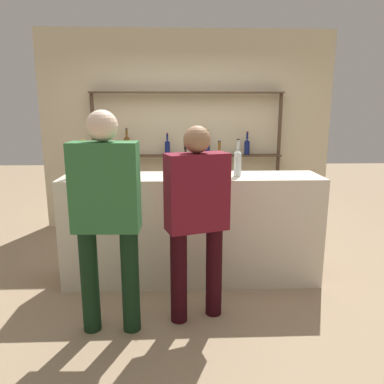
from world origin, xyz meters
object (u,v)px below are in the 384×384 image
counter_bottle_3 (185,162)px  customer_left (106,209)px  counter_bottle_4 (84,160)px  counter_bottle_0 (70,166)px  counter_bottle_1 (238,162)px  counter_bottle_2 (219,161)px  customer_center (197,212)px

counter_bottle_3 → customer_left: 1.09m
counter_bottle_4 → counter_bottle_0: bearing=-103.5°
customer_left → counter_bottle_0: bearing=32.7°
counter_bottle_1 → counter_bottle_4: (-1.52, 0.21, -0.00)m
counter_bottle_2 → counter_bottle_4: counter_bottle_4 is taller
counter_bottle_1 → counter_bottle_0: bearing=-178.0°
customer_left → customer_center: size_ratio=1.07×
customer_left → counter_bottle_1: bearing=-50.9°
counter_bottle_1 → customer_center: 0.86m
counter_bottle_2 → counter_bottle_3: size_ratio=0.93×
customer_left → customer_center: bearing=-75.0°
customer_left → counter_bottle_2: bearing=-41.2°
counter_bottle_0 → counter_bottle_3: counter_bottle_3 is taller
counter_bottle_3 → customer_left: (-0.61, -0.88, -0.22)m
counter_bottle_0 → customer_left: customer_left is taller
counter_bottle_4 → customer_left: (0.41, -1.05, -0.22)m
counter_bottle_0 → counter_bottle_1: size_ratio=0.92×
counter_bottle_1 → counter_bottle_2: 0.24m
counter_bottle_1 → counter_bottle_3: counter_bottle_1 is taller
customer_center → counter_bottle_2: bearing=-35.5°
counter_bottle_1 → customer_center: customer_center is taller
counter_bottle_0 → counter_bottle_1: (1.59, 0.06, 0.02)m
counter_bottle_3 → counter_bottle_4: size_ratio=1.03×
counter_bottle_2 → counter_bottle_4: (-1.36, 0.03, 0.02)m
counter_bottle_3 → customer_left: bearing=-125.0°
counter_bottle_1 → counter_bottle_3: 0.51m
counter_bottle_3 → counter_bottle_4: bearing=170.2°
counter_bottle_4 → counter_bottle_1: bearing=-7.8°
counter_bottle_1 → counter_bottle_2: size_ratio=1.10×
counter_bottle_0 → counter_bottle_4: size_ratio=0.97×
counter_bottle_2 → customer_center: (-0.27, -0.86, -0.28)m
counter_bottle_2 → counter_bottle_1: bearing=-47.7°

